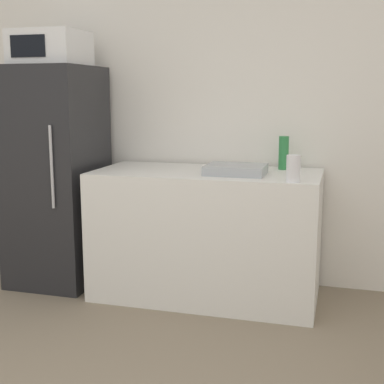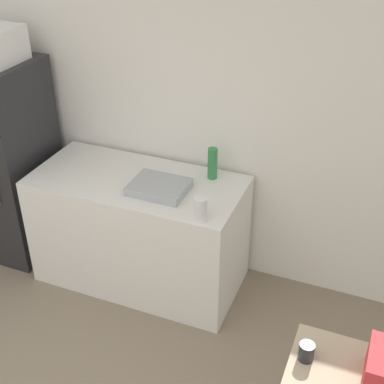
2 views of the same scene
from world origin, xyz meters
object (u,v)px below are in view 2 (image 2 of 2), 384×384
bottle_short (200,209)px  jar (306,352)px  refrigerator (7,161)px  bottle_tall (213,163)px

bottle_short → jar: bearing=-49.5°
refrigerator → bottle_tall: 1.65m
refrigerator → bottle_short: bearing=-9.7°
refrigerator → jar: refrigerator is taller
refrigerator → bottle_tall: bearing=7.9°
bottle_tall → bottle_short: (0.11, -0.52, -0.03)m
jar → bottle_short: bearing=130.5°
bottle_short → jar: jar is taller
bottle_tall → bottle_short: size_ratio=1.43×
bottle_tall → jar: (0.96, -1.51, 0.09)m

